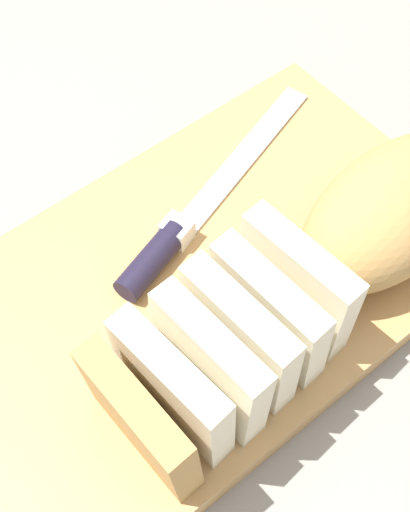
# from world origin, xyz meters

# --- Properties ---
(ground_plane) EXTENTS (3.00, 3.00, 0.00)m
(ground_plane) POSITION_xyz_m (0.00, 0.00, 0.00)
(ground_plane) COLOR gray
(cutting_board) EXTENTS (0.44, 0.27, 0.02)m
(cutting_board) POSITION_xyz_m (0.00, 0.00, 0.01)
(cutting_board) COLOR tan
(cutting_board) RESTS_ON ground_plane
(bread_loaf) EXTENTS (0.35, 0.11, 0.09)m
(bread_loaf) POSITION_xyz_m (-0.06, 0.07, 0.07)
(bread_loaf) COLOR tan
(bread_loaf) RESTS_ON cutting_board
(bread_knife) EXTENTS (0.26, 0.10, 0.02)m
(bread_knife) POSITION_xyz_m (-0.01, -0.04, 0.03)
(bread_knife) COLOR silver
(bread_knife) RESTS_ON cutting_board
(crumb_near_knife) EXTENTS (0.01, 0.01, 0.01)m
(crumb_near_knife) POSITION_xyz_m (0.01, 0.01, 0.03)
(crumb_near_knife) COLOR tan
(crumb_near_knife) RESTS_ON cutting_board
(crumb_near_loaf) EXTENTS (0.00, 0.00, 0.00)m
(crumb_near_loaf) POSITION_xyz_m (0.05, -0.02, 0.03)
(crumb_near_loaf) COLOR tan
(crumb_near_loaf) RESTS_ON cutting_board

